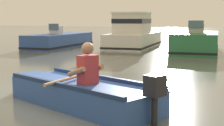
{
  "coord_description": "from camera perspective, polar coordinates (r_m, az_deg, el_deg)",
  "views": [
    {
      "loc": [
        3.54,
        -5.47,
        1.6
      ],
      "look_at": [
        0.3,
        1.83,
        0.55
      ],
      "focal_mm": 53.78,
      "sensor_mm": 36.0,
      "label": 1
    }
  ],
  "objects": [
    {
      "name": "ground_plane",
      "position": [
        6.71,
        -8.74,
        -6.39
      ],
      "size": [
        120.0,
        120.0,
        0.0
      ],
      "primitive_type": "plane",
      "color": "slate"
    },
    {
      "name": "rowboat_with_person",
      "position": [
        6.26,
        -5.44,
        -4.98
      ],
      "size": [
        3.62,
        2.32,
        1.19
      ],
      "color": "#2D519E",
      "rests_on": "ground"
    },
    {
      "name": "moored_boat_blue",
      "position": [
        19.46,
        -8.88,
        3.76
      ],
      "size": [
        2.18,
        5.55,
        1.35
      ],
      "color": "#2D519E",
      "rests_on": "ground"
    },
    {
      "name": "moored_boat_white",
      "position": [
        19.16,
        3.71,
        4.85
      ],
      "size": [
        2.73,
        5.94,
        1.98
      ],
      "color": "white",
      "rests_on": "ground"
    },
    {
      "name": "moored_boat_green",
      "position": [
        16.86,
        14.12,
        3.37
      ],
      "size": [
        2.6,
        5.33,
        1.54
      ],
      "color": "#287042",
      "rests_on": "ground"
    }
  ]
}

